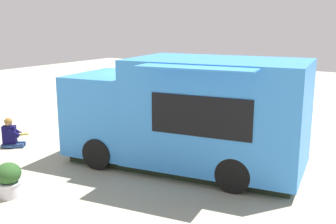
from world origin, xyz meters
name	(u,v)px	position (x,y,z in m)	size (l,w,h in m)	color
ground_plane	(178,150)	(0.00, 0.00, 0.00)	(40.00, 40.00, 0.00)	#A7A58B
food_truck	(188,116)	(0.84, -0.90, 1.24)	(5.81, 3.33, 2.57)	#3584DC
person_customer	(11,136)	(-3.96, -2.26, 0.32)	(0.73, 0.70, 0.83)	navy
planter_flowering_near	(9,179)	(-1.20, -4.32, 0.37)	(0.49, 0.49, 0.70)	silver
planter_flowering_far	(280,120)	(1.62, 3.50, 0.34)	(0.54, 0.54, 0.70)	gray
plaza_bench	(200,109)	(-1.23, 3.44, 0.36)	(0.49, 1.89, 0.47)	olive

